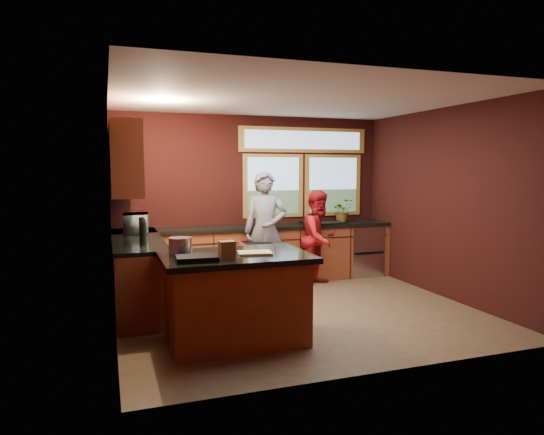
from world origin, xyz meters
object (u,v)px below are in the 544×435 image
person_grey (265,231)px  stock_pot (180,246)px  person_red (319,238)px  island (236,297)px  cutting_board (255,253)px

person_grey → stock_pot: 2.46m
person_red → island: bearing=-162.9°
person_grey → person_red: 0.91m
person_grey → person_red: (0.90, 0.00, -0.15)m
person_grey → stock_pot: bearing=-110.3°
island → cutting_board: bearing=-14.0°
island → person_grey: size_ratio=0.86×
stock_pot → person_red: bearing=37.7°
person_grey → cutting_board: (-0.81, -2.10, 0.06)m
person_grey → cutting_board: bearing=-92.0°
cutting_board → person_red: bearing=50.9°
person_grey → person_red: size_ratio=1.20×
cutting_board → person_grey: bearing=69.0°
person_red → stock_pot: bearing=-172.3°
cutting_board → stock_pot: (-0.75, 0.20, 0.08)m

